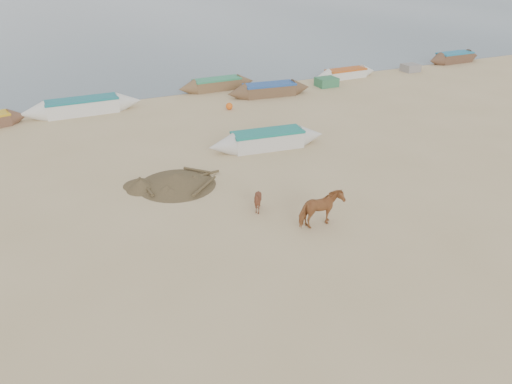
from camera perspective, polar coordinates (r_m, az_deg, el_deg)
ground at (r=16.73m, az=5.88°, el=-8.65°), size 140.00×140.00×0.00m
sea at (r=94.36m, az=-21.74°, el=19.03°), size 160.00×160.00×0.00m
cow_adult at (r=18.75m, az=7.44°, el=-1.97°), size 1.75×0.89×1.44m
calf_front at (r=19.68m, az=0.20°, el=-1.04°), size 1.09×1.03×0.98m
near_canoe at (r=26.03m, az=1.33°, el=6.01°), size 6.38×1.86×0.93m
debris_pile at (r=22.25m, az=-9.08°, el=1.43°), size 3.49×3.49×0.56m
waterline_canoes at (r=34.32m, az=-11.63°, el=10.54°), size 59.59×4.61×0.97m
beach_clutter at (r=34.58m, az=-5.88°, el=10.84°), size 44.59×4.75×0.64m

